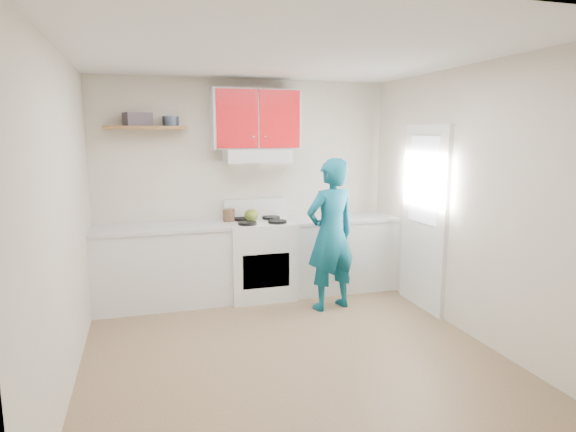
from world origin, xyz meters
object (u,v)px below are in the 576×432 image
object	(u,v)px
person	(331,235)
kettle	(251,215)
crock	(229,216)
tin	(171,121)
stove	(260,259)

from	to	relation	value
person	kettle	bearing A→B (deg)	-56.93
crock	person	world-z (taller)	person
tin	stove	bearing A→B (deg)	-11.20
stove	kettle	size ratio (longest dim) A/B	5.43
tin	crock	xyz separation A→B (m)	(0.63, -0.08, -1.11)
stove	crock	xyz separation A→B (m)	(-0.35, 0.12, 0.52)
kettle	crock	world-z (taller)	crock
tin	kettle	bearing A→B (deg)	-8.16
stove	person	distance (m)	0.99
stove	crock	bearing A→B (deg)	161.25
crock	kettle	bearing A→B (deg)	-11.29
tin	kettle	xyz separation A→B (m)	(0.89, -0.13, -1.10)
stove	tin	distance (m)	1.91
person	tin	bearing A→B (deg)	-40.66
stove	crock	world-z (taller)	crock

